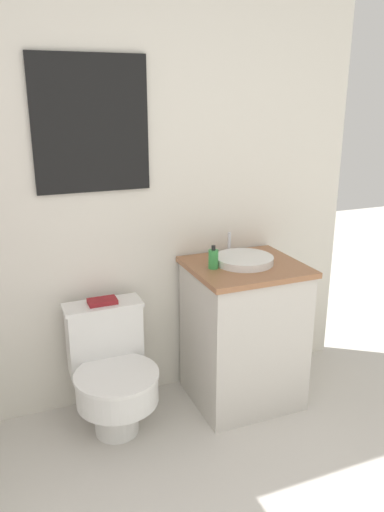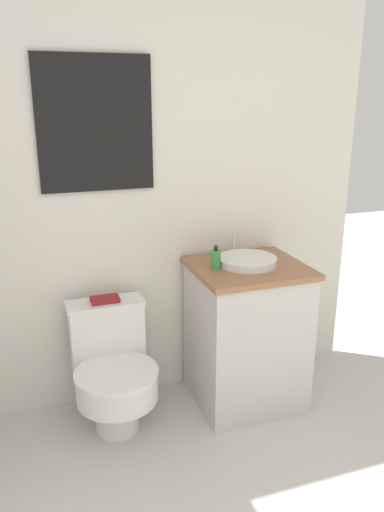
{
  "view_description": "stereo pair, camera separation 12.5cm",
  "coord_description": "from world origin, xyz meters",
  "px_view_note": "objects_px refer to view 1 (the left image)",
  "views": [
    {
      "loc": [
        -0.35,
        -0.17,
        1.7
      ],
      "look_at": [
        0.51,
        1.94,
        0.97
      ],
      "focal_mm": 35.0,
      "sensor_mm": 36.0,
      "label": 1
    },
    {
      "loc": [
        -0.23,
        -0.21,
        1.7
      ],
      "look_at": [
        0.51,
        1.94,
        0.97
      ],
      "focal_mm": 35.0,
      "sensor_mm": 36.0,
      "label": 2
    }
  ],
  "objects_px": {
    "sink": "(244,260)",
    "book_on_tank": "(102,301)",
    "soap_bottle": "(213,259)",
    "toilet": "(112,371)"
  },
  "relations": [
    {
      "from": "soap_bottle",
      "to": "book_on_tank",
      "type": "distance_m",
      "value": 0.63
    },
    {
      "from": "soap_bottle",
      "to": "book_on_tank",
      "type": "bearing_deg",
      "value": 165.18
    },
    {
      "from": "soap_bottle",
      "to": "sink",
      "type": "bearing_deg",
      "value": 4.19
    },
    {
      "from": "sink",
      "to": "book_on_tank",
      "type": "height_order",
      "value": "sink"
    },
    {
      "from": "sink",
      "to": "soap_bottle",
      "type": "bearing_deg",
      "value": -175.81
    },
    {
      "from": "toilet",
      "to": "book_on_tank",
      "type": "xyz_separation_m",
      "value": [
        0.0,
        0.14,
        0.34
      ]
    },
    {
      "from": "toilet",
      "to": "book_on_tank",
      "type": "relative_size",
      "value": 4.39
    },
    {
      "from": "sink",
      "to": "book_on_tank",
      "type": "xyz_separation_m",
      "value": [
        -0.76,
        0.14,
        -0.18
      ]
    },
    {
      "from": "soap_bottle",
      "to": "book_on_tank",
      "type": "xyz_separation_m",
      "value": [
        -0.57,
        0.15,
        -0.21
      ]
    },
    {
      "from": "toilet",
      "to": "soap_bottle",
      "type": "distance_m",
      "value": 0.8
    }
  ]
}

